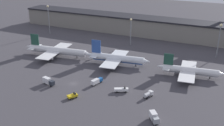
% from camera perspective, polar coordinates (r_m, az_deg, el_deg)
% --- Properties ---
extents(ground, '(600.00, 600.00, 0.00)m').
position_cam_1_polar(ground, '(154.62, -7.87, -4.18)').
color(ground, '#423F44').
extents(terminal_building, '(226.41, 20.24, 15.43)m').
position_cam_1_polar(terminal_building, '(243.41, 5.79, 7.57)').
color(terminal_building, gray).
rests_on(terminal_building, ground).
extents(airplane_0, '(49.58, 35.89, 14.08)m').
position_cam_1_polar(airplane_0, '(195.63, -11.13, 2.49)').
color(airplane_0, white).
rests_on(airplane_0, ground).
extents(airplane_1, '(42.94, 33.90, 14.77)m').
position_cam_1_polar(airplane_1, '(177.74, 0.97, 0.94)').
color(airplane_1, white).
rests_on(airplane_1, ground).
extents(airplane_2, '(38.77, 32.81, 12.44)m').
position_cam_1_polar(airplane_2, '(166.68, 15.52, -1.51)').
color(airplane_2, white).
rests_on(airplane_2, ground).
extents(service_vehicle_0, '(7.38, 5.21, 2.87)m').
position_cam_1_polar(service_vehicle_0, '(144.06, 1.93, -5.41)').
color(service_vehicle_0, white).
rests_on(service_vehicle_0, ground).
extents(service_vehicle_1, '(3.94, 6.08, 2.70)m').
position_cam_1_polar(service_vehicle_1, '(140.06, 7.36, -6.33)').
color(service_vehicle_1, white).
rests_on(service_vehicle_1, ground).
extents(service_vehicle_2, '(7.99, 3.95, 3.81)m').
position_cam_1_polar(service_vehicle_2, '(155.14, -12.84, -3.60)').
color(service_vehicle_2, '#282D38').
rests_on(service_vehicle_2, ground).
extents(service_vehicle_3, '(4.71, 5.56, 2.53)m').
position_cam_1_polar(service_vehicle_3, '(139.84, -8.02, -6.61)').
color(service_vehicle_3, gold).
rests_on(service_vehicle_3, ground).
extents(service_vehicle_4, '(5.97, 6.78, 3.83)m').
position_cam_1_polar(service_vehicle_4, '(121.91, 8.52, -10.76)').
color(service_vehicle_4, '#9EA3A8').
rests_on(service_vehicle_4, ground).
extents(service_vehicle_5, '(3.82, 8.10, 3.04)m').
position_cam_1_polar(service_vehicle_5, '(152.21, -3.17, -3.71)').
color(service_vehicle_5, '#195199').
rests_on(service_vehicle_5, ground).
extents(lamp_post_0, '(1.80, 1.80, 24.87)m').
position_cam_1_polar(lamp_post_0, '(248.13, -12.78, 9.33)').
color(lamp_post_0, slate).
rests_on(lamp_post_0, ground).
extents(lamp_post_1, '(1.80, 1.80, 20.88)m').
position_cam_1_polar(lamp_post_1, '(212.07, 3.84, 7.12)').
color(lamp_post_1, slate).
rests_on(lamp_post_1, ground).
extents(lamp_post_2, '(1.80, 1.80, 23.33)m').
position_cam_1_polar(lamp_post_2, '(198.71, 20.98, 5.11)').
color(lamp_post_2, slate).
rests_on(lamp_post_2, ground).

